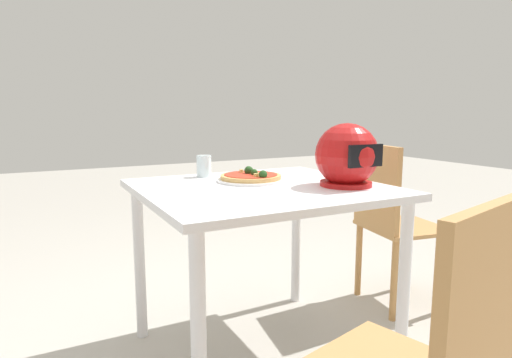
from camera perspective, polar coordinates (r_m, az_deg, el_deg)
name	(u,v)px	position (r m, az deg, el deg)	size (l,w,h in m)	color
ground_plane	(261,353)	(2.12, 0.68, -21.62)	(14.00, 14.00, 0.00)	#B2ADA3
dining_table	(261,208)	(1.87, 0.72, -3.77)	(0.99, 0.92, 0.76)	white
pizza_plate	(251,180)	(1.97, -0.68, -0.14)	(0.30, 0.30, 0.01)	white
pizza	(251,176)	(1.97, -0.63, 0.39)	(0.27, 0.27, 0.05)	tan
motorcycle_helmet	(347,156)	(1.87, 11.71, 2.92)	(0.26, 0.26, 0.26)	#B21414
drinking_glass	(204,166)	(2.12, -6.78, 1.68)	(0.07, 0.07, 0.10)	silver
chair_side	(390,216)	(2.51, 17.02, -4.68)	(0.46, 0.46, 0.90)	#B7844C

